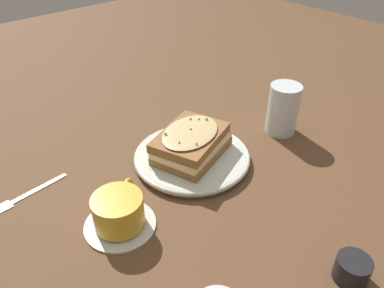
% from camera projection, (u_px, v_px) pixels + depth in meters
% --- Properties ---
extents(ground_plane, '(2.40, 2.40, 0.00)m').
position_uv_depth(ground_plane, '(186.00, 166.00, 0.76)').
color(ground_plane, brown).
extents(dinner_plate, '(0.24, 0.24, 0.02)m').
position_uv_depth(dinner_plate, '(192.00, 157.00, 0.77)').
color(dinner_plate, silver).
rests_on(dinner_plate, ground_plane).
extents(sandwich, '(0.16, 0.18, 0.06)m').
position_uv_depth(sandwich, '(191.00, 143.00, 0.75)').
color(sandwich, olive).
rests_on(sandwich, dinner_plate).
extents(teacup_with_saucer, '(0.12, 0.12, 0.06)m').
position_uv_depth(teacup_with_saucer, '(119.00, 213.00, 0.61)').
color(teacup_with_saucer, silver).
rests_on(teacup_with_saucer, ground_plane).
extents(water_glass, '(0.07, 0.07, 0.11)m').
position_uv_depth(water_glass, '(283.00, 109.00, 0.83)').
color(water_glass, silver).
rests_on(water_glass, ground_plane).
extents(fork, '(0.03, 0.18, 0.00)m').
position_uv_depth(fork, '(11.00, 203.00, 0.67)').
color(fork, silver).
rests_on(fork, ground_plane).
extents(condiment_pot, '(0.05, 0.05, 0.04)m').
position_uv_depth(condiment_pot, '(352.00, 269.00, 0.53)').
color(condiment_pot, black).
rests_on(condiment_pot, ground_plane).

